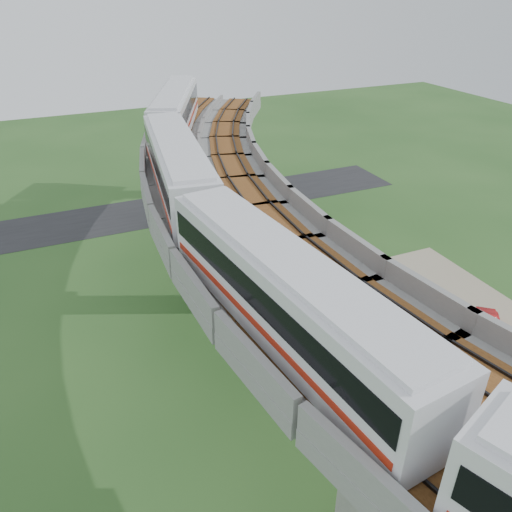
# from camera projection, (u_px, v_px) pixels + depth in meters

# --- Properties ---
(ground) EXTENTS (160.00, 160.00, 0.00)m
(ground) POSITION_uv_depth(u_px,v_px,m) (256.00, 396.00, 30.96)
(ground) COLOR #295220
(ground) RESTS_ON ground
(dirt_lot) EXTENTS (18.00, 26.00, 0.04)m
(dirt_lot) POSITION_uv_depth(u_px,v_px,m) (454.00, 355.00, 34.24)
(dirt_lot) COLOR gray
(dirt_lot) RESTS_ON ground
(asphalt_road) EXTENTS (60.00, 8.00, 0.03)m
(asphalt_road) POSITION_uv_depth(u_px,v_px,m) (147.00, 212.00, 54.91)
(asphalt_road) COLOR #232326
(asphalt_road) RESTS_ON ground
(viaduct) EXTENTS (19.58, 73.98, 11.40)m
(viaduct) POSITION_uv_depth(u_px,v_px,m) (319.00, 257.00, 27.87)
(viaduct) COLOR #99968E
(viaduct) RESTS_ON ground
(metro_train) EXTENTS (10.74, 61.35, 3.64)m
(metro_train) POSITION_uv_depth(u_px,v_px,m) (262.00, 214.00, 25.00)
(metro_train) COLOR silver
(metro_train) RESTS_ON ground
(fence) EXTENTS (3.87, 38.73, 1.50)m
(fence) POSITION_uv_depth(u_px,v_px,m) (387.00, 345.00, 34.00)
(fence) COLOR #2D382D
(fence) RESTS_ON ground
(tree_0) EXTENTS (2.45, 2.45, 3.29)m
(tree_0) POSITION_uv_depth(u_px,v_px,m) (271.00, 197.00, 52.89)
(tree_0) COLOR #382314
(tree_0) RESTS_ON ground
(tree_1) EXTENTS (2.76, 2.76, 3.38)m
(tree_1) POSITION_uv_depth(u_px,v_px,m) (276.00, 238.00, 44.75)
(tree_1) COLOR #382314
(tree_1) RESTS_ON ground
(tree_2) EXTENTS (2.49, 2.49, 2.92)m
(tree_2) POSITION_uv_depth(u_px,v_px,m) (284.00, 265.00, 41.27)
(tree_2) COLOR #382314
(tree_2) RESTS_ON ground
(tree_3) EXTENTS (2.06, 2.06, 2.50)m
(tree_3) POSITION_uv_depth(u_px,v_px,m) (313.00, 318.00, 35.27)
(tree_3) COLOR #382314
(tree_3) RESTS_ON ground
(tree_4) EXTENTS (2.09, 2.09, 3.10)m
(tree_4) POSITION_uv_depth(u_px,v_px,m) (397.00, 403.00, 27.47)
(tree_4) COLOR #382314
(tree_4) RESTS_ON ground
(tree_5) EXTENTS (2.96, 2.96, 3.06)m
(tree_5) POSITION_uv_depth(u_px,v_px,m) (508.00, 482.00, 23.64)
(tree_5) COLOR #382314
(tree_5) RESTS_ON ground
(car_white) EXTENTS (1.91, 3.70, 1.20)m
(car_white) POSITION_uv_depth(u_px,v_px,m) (479.00, 424.00, 28.15)
(car_white) COLOR silver
(car_white) RESTS_ON dirt_lot
(car_red) EXTENTS (3.55, 3.91, 1.30)m
(car_red) POSITION_uv_depth(u_px,v_px,m) (488.00, 325.00, 36.05)
(car_red) COLOR #B41011
(car_red) RESTS_ON dirt_lot
(car_dark) EXTENTS (4.99, 3.51, 1.34)m
(car_dark) POSITION_uv_depth(u_px,v_px,m) (423.00, 313.00, 37.38)
(car_dark) COLOR black
(car_dark) RESTS_ON dirt_lot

